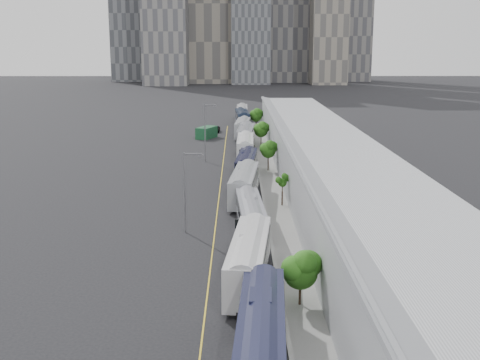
{
  "coord_description": "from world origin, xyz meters",
  "views": [
    {
      "loc": [
        0.82,
        -11.17,
        18.75
      ],
      "look_at": [
        1.18,
        60.14,
        3.0
      ],
      "focal_mm": 45.0,
      "sensor_mm": 36.0,
      "label": 1
    }
  ],
  "objects_px": {
    "suv": "(215,129)",
    "bus_8": "(243,130)",
    "bus_10": "(242,114)",
    "bus_9": "(242,120)",
    "street_lamp_far": "(206,129)",
    "bus_2": "(249,264)",
    "bus_1": "(261,341)",
    "bus_7": "(246,138)",
    "bus_3": "(250,218)",
    "bus_4": "(244,187)",
    "shipping_container": "(207,133)",
    "bus_5": "(247,167)",
    "bus_6": "(245,149)",
    "street_lamp_near": "(187,187)"
  },
  "relations": [
    {
      "from": "bus_2",
      "to": "bus_3",
      "type": "distance_m",
      "value": 14.18
    },
    {
      "from": "bus_9",
      "to": "bus_3",
      "type": "bearing_deg",
      "value": -92.87
    },
    {
      "from": "bus_3",
      "to": "bus_9",
      "type": "relative_size",
      "value": 0.87
    },
    {
      "from": "bus_8",
      "to": "shipping_container",
      "type": "relative_size",
      "value": 2.4
    },
    {
      "from": "bus_5",
      "to": "bus_6",
      "type": "height_order",
      "value": "bus_6"
    },
    {
      "from": "bus_2",
      "to": "shipping_container",
      "type": "bearing_deg",
      "value": 101.1
    },
    {
      "from": "bus_2",
      "to": "bus_1",
      "type": "bearing_deg",
      "value": -82.12
    },
    {
      "from": "bus_1",
      "to": "bus_10",
      "type": "height_order",
      "value": "bus_10"
    },
    {
      "from": "street_lamp_far",
      "to": "bus_9",
      "type": "bearing_deg",
      "value": 82.01
    },
    {
      "from": "street_lamp_far",
      "to": "suv",
      "type": "xyz_separation_m",
      "value": [
        0.06,
        36.23,
        -4.83
      ]
    },
    {
      "from": "bus_1",
      "to": "bus_9",
      "type": "bearing_deg",
      "value": 93.74
    },
    {
      "from": "bus_4",
      "to": "street_lamp_near",
      "type": "distance_m",
      "value": 14.96
    },
    {
      "from": "bus_4",
      "to": "bus_7",
      "type": "bearing_deg",
      "value": 94.4
    },
    {
      "from": "bus_4",
      "to": "shipping_container",
      "type": "height_order",
      "value": "bus_4"
    },
    {
      "from": "bus_7",
      "to": "bus_10",
      "type": "bearing_deg",
      "value": 94.42
    },
    {
      "from": "bus_5",
      "to": "bus_6",
      "type": "xyz_separation_m",
      "value": [
        0.01,
        15.24,
        0.12
      ]
    },
    {
      "from": "bus_2",
      "to": "suv",
      "type": "height_order",
      "value": "bus_2"
    },
    {
      "from": "bus_2",
      "to": "bus_3",
      "type": "xyz_separation_m",
      "value": [
        0.4,
        14.18,
        -0.21
      ]
    },
    {
      "from": "bus_9",
      "to": "suv",
      "type": "distance_m",
      "value": 11.48
    },
    {
      "from": "bus_3",
      "to": "bus_7",
      "type": "xyz_separation_m",
      "value": [
        0.36,
        55.25,
        0.23
      ]
    },
    {
      "from": "bus_4",
      "to": "bus_3",
      "type": "bearing_deg",
      "value": -82.36
    },
    {
      "from": "bus_6",
      "to": "bus_7",
      "type": "height_order",
      "value": "bus_7"
    },
    {
      "from": "bus_8",
      "to": "bus_2",
      "type": "bearing_deg",
      "value": -85.94
    },
    {
      "from": "shipping_container",
      "to": "suv",
      "type": "xyz_separation_m",
      "value": [
        1.35,
        9.43,
        -0.5
      ]
    },
    {
      "from": "bus_10",
      "to": "bus_9",
      "type": "bearing_deg",
      "value": -89.65
    },
    {
      "from": "bus_2",
      "to": "bus_10",
      "type": "distance_m",
      "value": 111.72
    },
    {
      "from": "bus_1",
      "to": "bus_3",
      "type": "bearing_deg",
      "value": 93.79
    },
    {
      "from": "suv",
      "to": "bus_8",
      "type": "bearing_deg",
      "value": -49.78
    },
    {
      "from": "shipping_container",
      "to": "bus_9",
      "type": "bearing_deg",
      "value": 90.39
    },
    {
      "from": "bus_4",
      "to": "bus_10",
      "type": "relative_size",
      "value": 1.01
    },
    {
      "from": "bus_9",
      "to": "street_lamp_far",
      "type": "height_order",
      "value": "street_lamp_far"
    },
    {
      "from": "bus_1",
      "to": "bus_7",
      "type": "bearing_deg",
      "value": 93.45
    },
    {
      "from": "bus_3",
      "to": "bus_7",
      "type": "bearing_deg",
      "value": 86.71
    },
    {
      "from": "bus_6",
      "to": "bus_8",
      "type": "height_order",
      "value": "bus_6"
    },
    {
      "from": "bus_10",
      "to": "street_lamp_near",
      "type": "relative_size",
      "value": 1.64
    },
    {
      "from": "bus_2",
      "to": "street_lamp_near",
      "type": "distance_m",
      "value": 15.44
    },
    {
      "from": "bus_4",
      "to": "street_lamp_far",
      "type": "bearing_deg",
      "value": 108.5
    },
    {
      "from": "bus_1",
      "to": "bus_4",
      "type": "height_order",
      "value": "bus_4"
    },
    {
      "from": "bus_1",
      "to": "bus_10",
      "type": "relative_size",
      "value": 1.0
    },
    {
      "from": "bus_10",
      "to": "bus_7",
      "type": "bearing_deg",
      "value": -88.82
    },
    {
      "from": "bus_3",
      "to": "bus_6",
      "type": "relative_size",
      "value": 0.9
    },
    {
      "from": "bus_3",
      "to": "suv",
      "type": "relative_size",
      "value": 2.45
    },
    {
      "from": "suv",
      "to": "shipping_container",
      "type": "bearing_deg",
      "value": -96.06
    },
    {
      "from": "street_lamp_near",
      "to": "street_lamp_far",
      "type": "xyz_separation_m",
      "value": [
        -0.0,
        39.57,
        0.65
      ]
    },
    {
      "from": "bus_3",
      "to": "bus_4",
      "type": "relative_size",
      "value": 0.88
    },
    {
      "from": "bus_4",
      "to": "bus_6",
      "type": "relative_size",
      "value": 1.02
    },
    {
      "from": "bus_8",
      "to": "suv",
      "type": "height_order",
      "value": "bus_8"
    },
    {
      "from": "bus_2",
      "to": "street_lamp_far",
      "type": "bearing_deg",
      "value": 102.36
    },
    {
      "from": "bus_1",
      "to": "street_lamp_near",
      "type": "xyz_separation_m",
      "value": [
        -6.58,
        26.85,
        3.19
      ]
    },
    {
      "from": "bus_9",
      "to": "street_lamp_far",
      "type": "bearing_deg",
      "value": -100.93
    }
  ]
}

